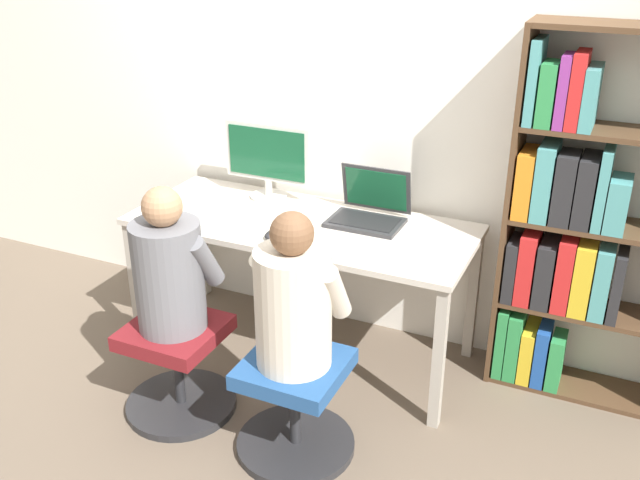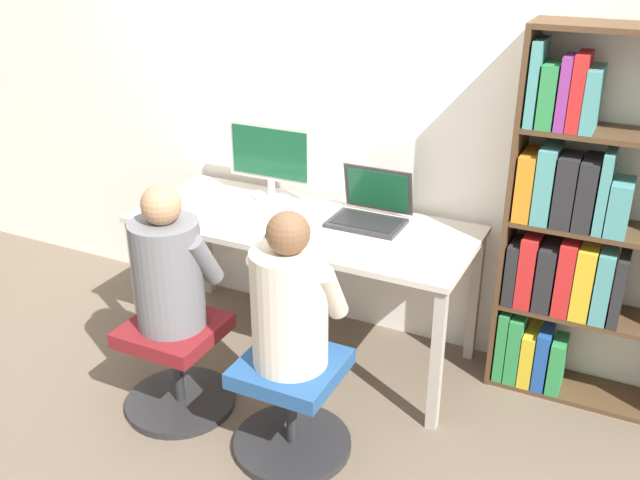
{
  "view_description": "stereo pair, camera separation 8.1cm",
  "coord_description": "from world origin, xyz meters",
  "px_view_note": "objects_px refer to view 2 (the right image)",
  "views": [
    {
      "loc": [
        1.45,
        -2.58,
        2.16
      ],
      "look_at": [
        0.18,
        0.19,
        0.76
      ],
      "focal_mm": 40.0,
      "sensor_mm": 36.0,
      "label": 1
    },
    {
      "loc": [
        1.52,
        -2.55,
        2.16
      ],
      "look_at": [
        0.18,
        0.19,
        0.76
      ],
      "focal_mm": 40.0,
      "sensor_mm": 36.0,
      "label": 2
    }
  ],
  "objects_px": {
    "keyboard": "(223,226)",
    "person_at_monitor": "(168,267)",
    "laptop": "(370,212)",
    "office_chair_left": "(177,363)",
    "person_at_laptop": "(290,300)",
    "desktop_monitor": "(270,160)",
    "bookshelf": "(577,237)",
    "office_chair_right": "(292,403)"
  },
  "relations": [
    {
      "from": "laptop",
      "to": "person_at_laptop",
      "type": "height_order",
      "value": "person_at_laptop"
    },
    {
      "from": "desktop_monitor",
      "to": "person_at_monitor",
      "type": "xyz_separation_m",
      "value": [
        0.0,
        -0.92,
        -0.22
      ]
    },
    {
      "from": "office_chair_left",
      "to": "office_chair_right",
      "type": "distance_m",
      "value": 0.62
    },
    {
      "from": "keyboard",
      "to": "bookshelf",
      "type": "xyz_separation_m",
      "value": [
        1.59,
        0.47,
        0.06
      ]
    },
    {
      "from": "keyboard",
      "to": "person_at_laptop",
      "type": "xyz_separation_m",
      "value": [
        0.63,
        -0.48,
        -0.02
      ]
    },
    {
      "from": "laptop",
      "to": "office_chair_right",
      "type": "bearing_deg",
      "value": -89.17
    },
    {
      "from": "desktop_monitor",
      "to": "laptop",
      "type": "height_order",
      "value": "desktop_monitor"
    },
    {
      "from": "keyboard",
      "to": "person_at_monitor",
      "type": "distance_m",
      "value": 0.45
    },
    {
      "from": "keyboard",
      "to": "person_at_laptop",
      "type": "height_order",
      "value": "person_at_laptop"
    },
    {
      "from": "laptop",
      "to": "bookshelf",
      "type": "height_order",
      "value": "bookshelf"
    },
    {
      "from": "laptop",
      "to": "office_chair_left",
      "type": "distance_m",
      "value": 1.19
    },
    {
      "from": "desktop_monitor",
      "to": "bookshelf",
      "type": "distance_m",
      "value": 1.59
    },
    {
      "from": "person_at_monitor",
      "to": "person_at_laptop",
      "type": "relative_size",
      "value": 0.99
    },
    {
      "from": "desktop_monitor",
      "to": "keyboard",
      "type": "distance_m",
      "value": 0.51
    },
    {
      "from": "office_chair_left",
      "to": "laptop",
      "type": "bearing_deg",
      "value": 54.13
    },
    {
      "from": "person_at_laptop",
      "to": "bookshelf",
      "type": "xyz_separation_m",
      "value": [
        0.96,
        0.95,
        0.08
      ]
    },
    {
      "from": "desktop_monitor",
      "to": "office_chair_right",
      "type": "relative_size",
      "value": 0.95
    },
    {
      "from": "desktop_monitor",
      "to": "office_chair_right",
      "type": "bearing_deg",
      "value": -56.73
    },
    {
      "from": "office_chair_right",
      "to": "bookshelf",
      "type": "distance_m",
      "value": 1.48
    },
    {
      "from": "keyboard",
      "to": "office_chair_right",
      "type": "relative_size",
      "value": 0.77
    },
    {
      "from": "person_at_laptop",
      "to": "desktop_monitor",
      "type": "bearing_deg",
      "value": 123.42
    },
    {
      "from": "desktop_monitor",
      "to": "bookshelf",
      "type": "bearing_deg",
      "value": 0.04
    },
    {
      "from": "person_at_monitor",
      "to": "bookshelf",
      "type": "bearing_deg",
      "value": 30.14
    },
    {
      "from": "laptop",
      "to": "bookshelf",
      "type": "relative_size",
      "value": 0.21
    },
    {
      "from": "keyboard",
      "to": "office_chair_left",
      "type": "distance_m",
      "value": 0.7
    },
    {
      "from": "desktop_monitor",
      "to": "laptop",
      "type": "xyz_separation_m",
      "value": [
        0.61,
        -0.08,
        -0.16
      ]
    },
    {
      "from": "office_chair_right",
      "to": "person_at_monitor",
      "type": "xyz_separation_m",
      "value": [
        -0.62,
        0.03,
        0.51
      ]
    },
    {
      "from": "bookshelf",
      "to": "office_chair_right",
      "type": "bearing_deg",
      "value": -135.25
    },
    {
      "from": "office_chair_left",
      "to": "person_at_monitor",
      "type": "xyz_separation_m",
      "value": [
        0.0,
        0.01,
        0.51
      ]
    },
    {
      "from": "keyboard",
      "to": "office_chair_left",
      "type": "height_order",
      "value": "keyboard"
    },
    {
      "from": "desktop_monitor",
      "to": "person_at_laptop",
      "type": "height_order",
      "value": "desktop_monitor"
    },
    {
      "from": "keyboard",
      "to": "office_chair_right",
      "type": "bearing_deg",
      "value": -37.39
    },
    {
      "from": "person_at_laptop",
      "to": "bookshelf",
      "type": "height_order",
      "value": "bookshelf"
    },
    {
      "from": "keyboard",
      "to": "bookshelf",
      "type": "height_order",
      "value": "bookshelf"
    },
    {
      "from": "bookshelf",
      "to": "keyboard",
      "type": "bearing_deg",
      "value": -163.53
    },
    {
      "from": "person_at_monitor",
      "to": "bookshelf",
      "type": "relative_size",
      "value": 0.38
    },
    {
      "from": "office_chair_right",
      "to": "person_at_laptop",
      "type": "height_order",
      "value": "person_at_laptop"
    },
    {
      "from": "laptop",
      "to": "person_at_laptop",
      "type": "relative_size",
      "value": 0.54
    },
    {
      "from": "office_chair_left",
      "to": "bookshelf",
      "type": "distance_m",
      "value": 1.93
    },
    {
      "from": "desktop_monitor",
      "to": "person_at_laptop",
      "type": "bearing_deg",
      "value": -56.58
    },
    {
      "from": "laptop",
      "to": "office_chair_right",
      "type": "relative_size",
      "value": 0.7
    },
    {
      "from": "laptop",
      "to": "person_at_laptop",
      "type": "xyz_separation_m",
      "value": [
        0.01,
        -0.87,
        -0.06
      ]
    }
  ]
}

